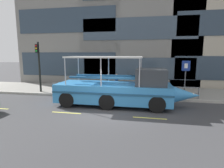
{
  "coord_description": "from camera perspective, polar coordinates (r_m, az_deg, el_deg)",
  "views": [
    {
      "loc": [
        2.2,
        -10.58,
        3.4
      ],
      "look_at": [
        -0.25,
        2.1,
        1.3
      ],
      "focal_mm": 29.45,
      "sensor_mm": 36.0,
      "label": 1
    }
  ],
  "objects": [
    {
      "name": "pedestrian_mid_left",
      "position": [
        15.22,
        1.41,
        0.73
      ],
      "size": [
        0.26,
        0.44,
        1.61
      ],
      "color": "#47423D",
      "rests_on": "sidewalk"
    },
    {
      "name": "curb_edge",
      "position": [
        14.26,
        1.76,
        -4.19
      ],
      "size": [
        32.0,
        0.18,
        0.18
      ],
      "primitive_type": "cube",
      "color": "#B2ADA3",
      "rests_on": "ground_plane"
    },
    {
      "name": "lane_centreline",
      "position": [
        10.48,
        -1.82,
        -9.68
      ],
      "size": [
        25.8,
        0.12,
        0.01
      ],
      "color": "#DBD64C",
      "rests_on": "ground_plane"
    },
    {
      "name": "ground_plane",
      "position": [
        11.33,
        -0.79,
        -8.22
      ],
      "size": [
        120.0,
        120.0,
        0.0
      ],
      "primitive_type": "plane",
      "color": "#3D3D3F"
    },
    {
      "name": "pedestrian_mid_right",
      "position": [
        15.24,
        -1.41,
        0.69
      ],
      "size": [
        0.25,
        0.44,
        1.58
      ],
      "color": "#1E2338",
      "rests_on": "sidewalk"
    },
    {
      "name": "pedestrian_near_bow",
      "position": [
        15.03,
        15.72,
        0.31
      ],
      "size": [
        0.29,
        0.43,
        1.62
      ],
      "color": "#47423D",
      "rests_on": "sidewalk"
    },
    {
      "name": "duck_tour_boat",
      "position": [
        12.25,
        2.87,
        -1.68
      ],
      "size": [
        9.39,
        2.68,
        3.26
      ],
      "color": "#388CD1",
      "rests_on": "ground_plane"
    },
    {
      "name": "sidewalk",
      "position": [
        16.67,
        3.13,
        -2.23
      ],
      "size": [
        32.0,
        4.8,
        0.18
      ],
      "primitive_type": "cube",
      "color": "gray",
      "rests_on": "ground_plane"
    },
    {
      "name": "traffic_light_pole",
      "position": [
        16.88,
        -21.81,
        6.36
      ],
      "size": [
        0.24,
        0.46,
        4.24
      ],
      "color": "black",
      "rests_on": "sidewalk"
    },
    {
      "name": "curb_guardrail",
      "position": [
        14.43,
        2.61,
        -1.38
      ],
      "size": [
        11.63,
        0.09,
        0.85
      ],
      "color": "gray",
      "rests_on": "sidewalk"
    },
    {
      "name": "parking_sign",
      "position": [
        15.0,
        21.86,
        3.36
      ],
      "size": [
        0.6,
        0.12,
        2.74
      ],
      "color": "#4C4F54",
      "rests_on": "sidewalk"
    }
  ]
}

